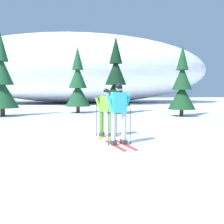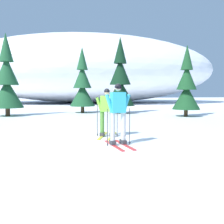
% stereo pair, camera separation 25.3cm
% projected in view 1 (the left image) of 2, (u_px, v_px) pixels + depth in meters
% --- Properties ---
extents(ground_plane, '(120.00, 120.00, 0.00)m').
position_uv_depth(ground_plane, '(94.00, 140.00, 8.80)').
color(ground_plane, white).
extents(skier_lime_jacket, '(0.96, 1.74, 1.73)m').
position_uv_depth(skier_lime_jacket, '(106.00, 111.00, 9.41)').
color(skier_lime_jacket, gold).
rests_on(skier_lime_jacket, ground).
extents(skier_cyan_jacket, '(0.81, 1.64, 1.86)m').
position_uv_depth(skier_cyan_jacket, '(119.00, 112.00, 7.93)').
color(skier_cyan_jacket, red).
rests_on(skier_cyan_jacket, ground).
extents(pine_tree_far_left, '(2.12, 2.12, 5.49)m').
position_uv_depth(pine_tree_far_left, '(2.00, 81.00, 17.18)').
color(pine_tree_far_left, '#47301E').
rests_on(pine_tree_far_left, ground).
extents(pine_tree_center_left, '(1.94, 1.94, 5.03)m').
position_uv_depth(pine_tree_center_left, '(78.00, 85.00, 20.09)').
color(pine_tree_center_left, '#47301E').
rests_on(pine_tree_center_left, ground).
extents(pine_tree_center_right, '(2.20, 2.20, 5.70)m').
position_uv_depth(pine_tree_center_right, '(116.00, 81.00, 19.69)').
color(pine_tree_center_right, '#47301E').
rests_on(pine_tree_center_right, ground).
extents(pine_tree_far_right, '(1.79, 1.79, 4.64)m').
position_uv_depth(pine_tree_far_right, '(182.00, 87.00, 17.24)').
color(pine_tree_far_right, '#47301E').
rests_on(pine_tree_far_right, ground).
extents(snow_ridge_background, '(36.88, 20.07, 9.64)m').
position_uv_depth(snow_ridge_background, '(85.00, 69.00, 37.99)').
color(snow_ridge_background, white).
rests_on(snow_ridge_background, ground).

